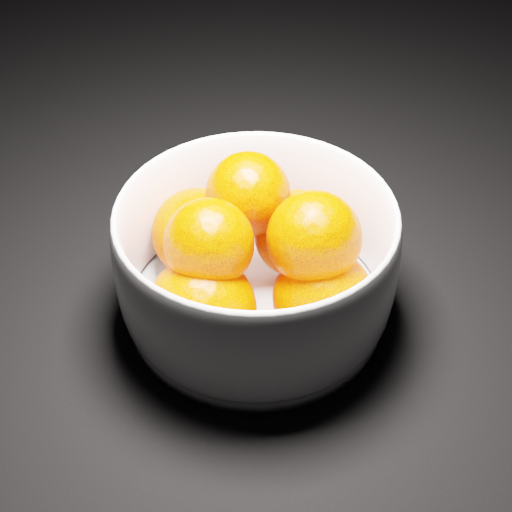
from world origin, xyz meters
name	(u,v)px	position (x,y,z in m)	size (l,w,h in m)	color
bowl	(256,261)	(0.25, 0.11, 0.06)	(0.24, 0.24, 0.12)	white
orange_pile	(254,255)	(0.25, 0.10, 0.07)	(0.20, 0.20, 0.13)	#F94201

